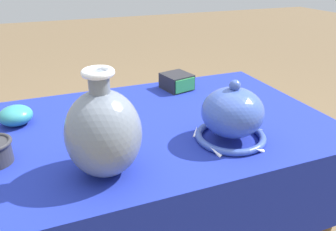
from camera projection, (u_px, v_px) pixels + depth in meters
display_table at (150, 143)px, 1.16m from camera, size 1.28×0.79×0.69m
vase_tall_bulbous at (104, 132)px, 0.84m from camera, size 0.20×0.20×0.29m
vase_dome_bell at (232, 116)px, 1.01m from camera, size 0.23×0.24×0.20m
mosaic_tile_box at (177, 82)px, 1.45m from camera, size 0.14×0.15×0.07m
bowl_shallow_teal at (16, 115)px, 1.13m from camera, size 0.11×0.11×0.07m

